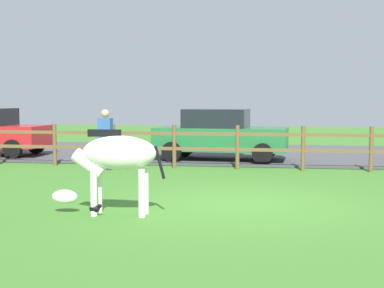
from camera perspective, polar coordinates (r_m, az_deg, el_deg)
The scene contains 7 objects.
ground_plane at distance 10.34m, azimuth 4.95°, elevation -6.05°, with size 60.00×60.00×0.00m, color #3D7528.
parking_asphalt at distance 19.54m, azimuth 7.06°, elevation -0.98°, with size 28.00×7.40×0.05m, color #47474C.
paddock_fence at distance 15.23m, azimuth 4.67°, elevation -0.03°, with size 21.17×0.11×1.20m.
zebra at distance 9.24m, azimuth -7.93°, elevation -1.53°, with size 1.94×0.52×1.41m.
crow_on_grass at distance 9.30m, azimuth -9.86°, elevation -6.51°, with size 0.21×0.10×0.20m.
parked_car_green at distance 17.16m, azimuth 2.88°, elevation 1.03°, with size 4.09×2.06×1.56m.
visitor_right_of_tree at distance 15.21m, azimuth -8.83°, elevation 0.76°, with size 0.38×0.25×1.64m.
Camera 1 is at (0.77, -10.13, 1.90)m, focal length 52.21 mm.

